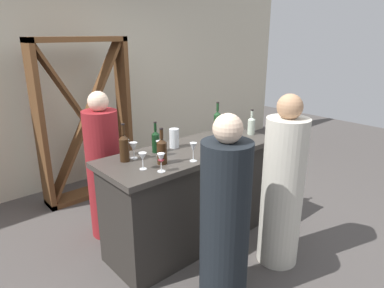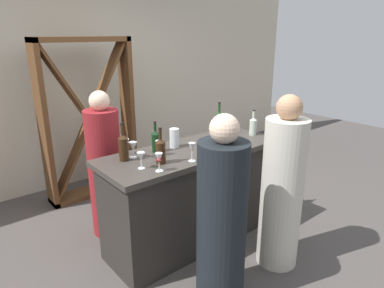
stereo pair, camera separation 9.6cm
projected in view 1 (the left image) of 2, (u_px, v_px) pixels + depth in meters
The scene contains 19 objects.
ground_plane at pixel (192, 239), 3.53m from camera, with size 12.00×12.00×0.00m, color #4C4744.
back_wall at pixel (85, 81), 4.66m from camera, with size 8.00×0.10×2.80m, color beige.
bar_counter at pixel (192, 195), 3.38m from camera, with size 1.80×0.68×0.98m.
wine_rack at pixel (85, 121), 4.21m from camera, with size 1.15×0.28×1.98m.
wine_bottle_leftmost_amber_brown at pixel (124, 147), 2.89m from camera, with size 0.08×0.08×0.33m.
wine_bottle_second_left_amber_brown at pixel (162, 150), 2.83m from camera, with size 0.08×0.08×0.31m.
wine_bottle_center_dark_green at pixel (156, 141), 3.11m from camera, with size 0.07×0.07×0.29m.
wine_bottle_second_right_olive_green at pixel (217, 121), 3.70m from camera, with size 0.08×0.08×0.34m.
wine_bottle_rightmost_clear_pale at pixel (251, 125), 3.66m from camera, with size 0.08×0.08×0.27m.
wine_glass_near_left at pixel (161, 159), 2.67m from camera, with size 0.06×0.06×0.15m.
wine_glass_near_center at pixel (193, 148), 2.89m from camera, with size 0.06×0.06×0.16m.
wine_glass_near_right at pixel (143, 157), 2.72m from camera, with size 0.07×0.07×0.14m.
wine_glass_far_left at pixel (160, 145), 3.02m from camera, with size 0.07×0.07×0.14m.
wine_glass_far_center at pixel (133, 147), 2.96m from camera, with size 0.07×0.07×0.14m.
wine_glass_far_right at pixel (125, 144), 3.03m from camera, with size 0.07×0.07×0.14m.
water_pitcher at pixel (174, 138), 3.25m from camera, with size 0.09×0.09×0.18m.
person_left_guest at pixel (282, 189), 3.00m from camera, with size 0.37×0.37×1.56m.
person_center_guest at pixel (225, 219), 2.58m from camera, with size 0.49×0.49×1.50m.
person_server_behind at pixel (104, 172), 3.44m from camera, with size 0.38×0.38×1.51m.
Camera 1 is at (-2.02, -2.29, 2.03)m, focal length 32.01 mm.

